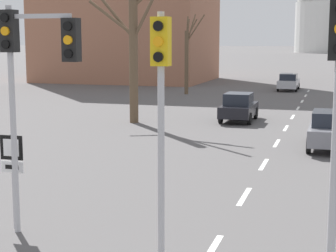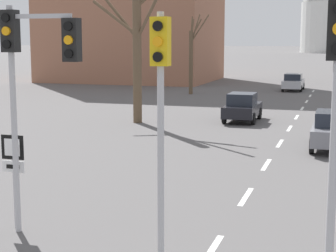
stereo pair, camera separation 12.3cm
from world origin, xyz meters
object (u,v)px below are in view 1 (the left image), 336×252
(traffic_signal_centre_tall, at_px, (161,91))
(sedan_near_left, at_px, (239,107))
(traffic_signal_near_left, at_px, (31,63))
(route_sign_post, at_px, (12,164))
(sedan_near_right, at_px, (330,130))
(sedan_mid_centre, at_px, (289,82))

(traffic_signal_centre_tall, relative_size, sedan_near_left, 1.33)
(traffic_signal_near_left, xyz_separation_m, route_sign_post, (-0.75, 0.24, -2.46))
(sedan_near_right, bearing_deg, traffic_signal_centre_tall, -102.86)
(route_sign_post, bearing_deg, traffic_signal_near_left, -17.48)
(traffic_signal_near_left, height_order, sedan_mid_centre, traffic_signal_near_left)
(traffic_signal_near_left, distance_m, route_sign_post, 2.58)
(traffic_signal_centre_tall, relative_size, sedan_near_right, 1.23)
(sedan_near_left, height_order, sedan_near_right, sedan_near_right)
(traffic_signal_centre_tall, height_order, sedan_near_left, traffic_signal_centre_tall)
(sedan_near_right, bearing_deg, sedan_mid_centre, 98.33)
(route_sign_post, bearing_deg, traffic_signal_centre_tall, -13.54)
(sedan_mid_centre, bearing_deg, sedan_near_left, -92.85)
(traffic_signal_near_left, distance_m, sedan_near_left, 20.27)
(route_sign_post, xyz_separation_m, sedan_mid_centre, (3.19, 40.36, -0.82))
(sedan_near_left, bearing_deg, route_sign_post, -96.26)
(route_sign_post, bearing_deg, sedan_mid_centre, 85.48)
(sedan_near_left, bearing_deg, sedan_mid_centre, 87.15)
(traffic_signal_centre_tall, distance_m, sedan_near_right, 14.35)
(traffic_signal_centre_tall, xyz_separation_m, sedan_mid_centre, (-0.91, 41.35, -2.79))
(sedan_near_left, distance_m, sedan_mid_centre, 20.66)
(route_sign_post, relative_size, sedan_mid_centre, 0.53)
(traffic_signal_centre_tall, xyz_separation_m, sedan_near_right, (3.14, 13.74, -2.75))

